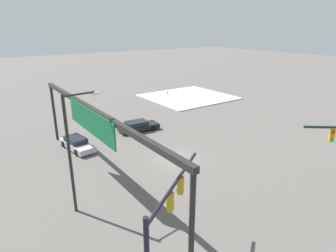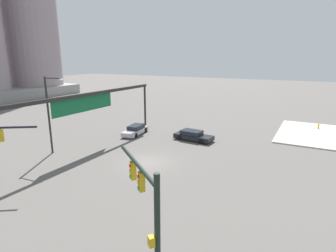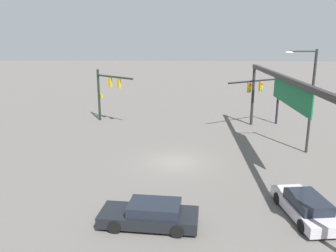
% 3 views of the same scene
% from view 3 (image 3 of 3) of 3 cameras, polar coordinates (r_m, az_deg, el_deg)
% --- Properties ---
extents(ground_plane, '(224.05, 224.05, 0.00)m').
position_cam_3_polar(ground_plane, '(25.33, 1.26, -6.00)').
color(ground_plane, '#5E5955').
extents(traffic_signal_near_corner, '(3.87, 4.46, 5.60)m').
position_cam_3_polar(traffic_signal_near_corner, '(37.01, -10.28, 6.28)').
color(traffic_signal_near_corner, black).
rests_on(traffic_signal_near_corner, ground).
extents(traffic_signal_opposite_side, '(4.10, 6.10, 5.18)m').
position_cam_3_polar(traffic_signal_opposite_side, '(36.02, 16.02, 5.65)').
color(traffic_signal_opposite_side, black).
rests_on(traffic_signal_opposite_side, ground).
extents(streetlamp_curved_arm, '(0.45, 2.47, 8.07)m').
position_cam_3_polar(streetlamp_curved_arm, '(28.30, 22.46, 4.90)').
color(streetlamp_curved_arm, '#242625').
rests_on(streetlamp_curved_arm, ground).
extents(overhead_sign_gantry, '(23.36, 0.43, 6.28)m').
position_cam_3_polar(overhead_sign_gantry, '(25.04, 19.43, 5.49)').
color(overhead_sign_gantry, '#252323').
rests_on(overhead_sign_gantry, ground).
extents(sedan_car_approaching, '(4.83, 2.34, 1.21)m').
position_cam_3_polar(sedan_car_approaching, '(19.11, 21.97, -12.38)').
color(sedan_car_approaching, '#B9B1BB').
rests_on(sedan_car_approaching, ground).
extents(sedan_car_waiting_far, '(2.26, 4.90, 1.21)m').
position_cam_3_polar(sedan_car_waiting_far, '(17.10, -2.95, -14.57)').
color(sedan_car_waiting_far, black).
rests_on(sedan_car_waiting_far, ground).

